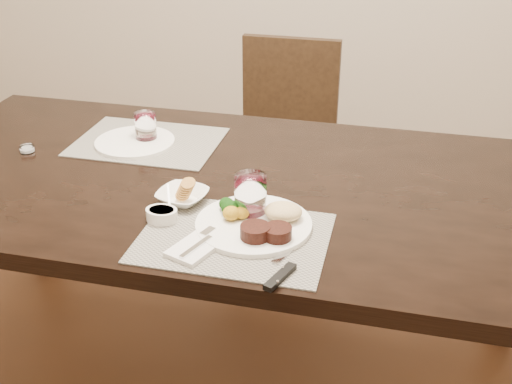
% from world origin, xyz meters
% --- Properties ---
extents(ground_plane, '(4.50, 4.50, 0.00)m').
position_xyz_m(ground_plane, '(0.00, 0.00, 0.00)').
color(ground_plane, '#412615').
rests_on(ground_plane, ground).
extents(dining_table, '(2.00, 1.00, 0.75)m').
position_xyz_m(dining_table, '(0.00, 0.00, 0.67)').
color(dining_table, black).
rests_on(dining_table, ground).
extents(chair_far, '(0.42, 0.42, 0.90)m').
position_xyz_m(chair_far, '(0.00, 0.93, 0.50)').
color(chair_far, black).
rests_on(chair_far, ground).
extents(placemat_near, '(0.46, 0.34, 0.00)m').
position_xyz_m(placemat_near, '(0.12, -0.31, 0.75)').
color(placemat_near, gray).
rests_on(placemat_near, dining_table).
extents(placemat_far, '(0.46, 0.34, 0.00)m').
position_xyz_m(placemat_far, '(-0.31, 0.19, 0.75)').
color(placemat_far, gray).
rests_on(placemat_far, dining_table).
extents(dinner_plate, '(0.29, 0.29, 0.05)m').
position_xyz_m(dinner_plate, '(0.17, -0.25, 0.77)').
color(dinner_plate, white).
rests_on(dinner_plate, placemat_near).
extents(napkin_fork, '(0.14, 0.18, 0.02)m').
position_xyz_m(napkin_fork, '(0.05, -0.37, 0.76)').
color(napkin_fork, silver).
rests_on(napkin_fork, placemat_near).
extents(steak_knife, '(0.07, 0.25, 0.01)m').
position_xyz_m(steak_knife, '(0.26, -0.42, 0.76)').
color(steak_knife, silver).
rests_on(steak_knife, placemat_near).
extents(cracker_bowl, '(0.15, 0.15, 0.06)m').
position_xyz_m(cracker_bowl, '(-0.06, -0.17, 0.77)').
color(cracker_bowl, white).
rests_on(cracker_bowl, placemat_near).
extents(sauce_ramekin, '(0.08, 0.12, 0.07)m').
position_xyz_m(sauce_ramekin, '(-0.08, -0.27, 0.77)').
color(sauce_ramekin, white).
rests_on(sauce_ramekin, placemat_near).
extents(wine_glass_near, '(0.08, 0.08, 0.11)m').
position_xyz_m(wine_glass_near, '(0.13, -0.20, 0.80)').
color(wine_glass_near, white).
rests_on(wine_glass_near, placemat_near).
extents(far_plate, '(0.26, 0.26, 0.01)m').
position_xyz_m(far_plate, '(-0.34, 0.16, 0.76)').
color(far_plate, white).
rests_on(far_plate, placemat_far).
extents(wine_glass_far, '(0.07, 0.07, 0.10)m').
position_xyz_m(wine_glass_far, '(-0.32, 0.19, 0.80)').
color(wine_glass_far, white).
rests_on(wine_glass_far, placemat_far).
extents(salt_cellar, '(0.05, 0.05, 0.02)m').
position_xyz_m(salt_cellar, '(-0.65, 0.03, 0.76)').
color(salt_cellar, white).
rests_on(salt_cellar, dining_table).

